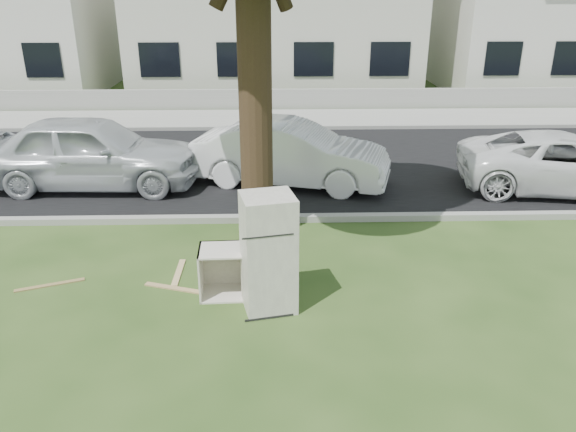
{
  "coord_description": "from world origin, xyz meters",
  "views": [
    {
      "loc": [
        -0.13,
        -7.22,
        4.13
      ],
      "look_at": [
        0.09,
        0.6,
        0.87
      ],
      "focal_mm": 35.0,
      "sensor_mm": 36.0,
      "label": 1
    }
  ],
  "objects_px": {
    "car_center": "(291,154)",
    "car_right": "(566,163)",
    "car_left": "(91,152)",
    "fridge": "(269,253)",
    "cabinet": "(232,271)"
  },
  "relations": [
    {
      "from": "cabinet",
      "to": "car_left",
      "type": "relative_size",
      "value": 0.2
    },
    {
      "from": "car_center",
      "to": "car_right",
      "type": "distance_m",
      "value": 5.83
    },
    {
      "from": "fridge",
      "to": "car_right",
      "type": "xyz_separation_m",
      "value": [
        6.28,
        4.52,
        -0.2
      ]
    },
    {
      "from": "cabinet",
      "to": "car_right",
      "type": "distance_m",
      "value": 7.97
    },
    {
      "from": "fridge",
      "to": "cabinet",
      "type": "xyz_separation_m",
      "value": [
        -0.52,
        0.37,
        -0.46
      ]
    },
    {
      "from": "cabinet",
      "to": "car_center",
      "type": "xyz_separation_m",
      "value": [
        1.0,
        4.73,
        0.34
      ]
    },
    {
      "from": "car_center",
      "to": "car_right",
      "type": "bearing_deg",
      "value": -79.86
    },
    {
      "from": "car_left",
      "to": "cabinet",
      "type": "bearing_deg",
      "value": -142.76
    },
    {
      "from": "fridge",
      "to": "car_left",
      "type": "xyz_separation_m",
      "value": [
        -3.83,
        5.06,
        -0.03
      ]
    },
    {
      "from": "car_right",
      "to": "car_left",
      "type": "distance_m",
      "value": 10.12
    },
    {
      "from": "car_right",
      "to": "car_left",
      "type": "bearing_deg",
      "value": 96.57
    },
    {
      "from": "fridge",
      "to": "cabinet",
      "type": "relative_size",
      "value": 1.79
    },
    {
      "from": "fridge",
      "to": "car_right",
      "type": "bearing_deg",
      "value": 23.61
    },
    {
      "from": "fridge",
      "to": "car_left",
      "type": "height_order",
      "value": "fridge"
    },
    {
      "from": "car_center",
      "to": "car_left",
      "type": "distance_m",
      "value": 4.31
    }
  ]
}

